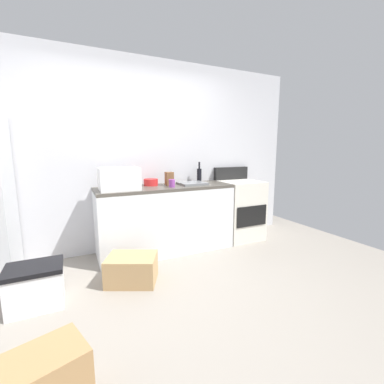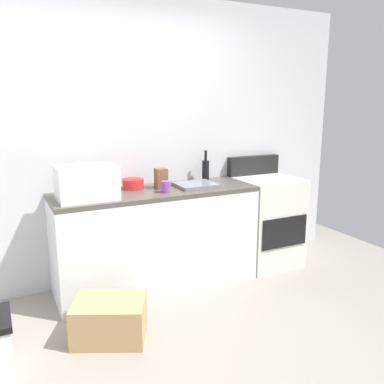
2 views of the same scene
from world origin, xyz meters
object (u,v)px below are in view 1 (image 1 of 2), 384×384
at_px(stove_oven, 239,209).
at_px(wine_bottle, 199,175).
at_px(coffee_mug, 172,183).
at_px(storage_bin, 36,286).
at_px(knife_block, 169,179).
at_px(microwave, 119,179).
at_px(cardboard_box_medium, 132,269).
at_px(mixing_bowl, 151,182).

distance_m(stove_oven, wine_bottle, 0.84).
relative_size(coffee_mug, storage_bin, 0.22).
xyz_separation_m(wine_bottle, knife_block, (-0.53, -0.14, -0.02)).
bearing_deg(stove_oven, coffee_mug, -173.42).
bearing_deg(microwave, coffee_mug, -4.27).
bearing_deg(cardboard_box_medium, coffee_mug, 38.79).
bearing_deg(microwave, storage_bin, -143.54).
bearing_deg(coffee_mug, mixing_bowl, 127.50).
xyz_separation_m(stove_oven, knife_block, (-1.14, 0.04, 0.52)).
height_order(mixing_bowl, cardboard_box_medium, mixing_bowl).
xyz_separation_m(stove_oven, microwave, (-1.83, -0.09, 0.57)).
distance_m(wine_bottle, mixing_bowl, 0.77).
distance_m(wine_bottle, storage_bin, 2.42).
bearing_deg(cardboard_box_medium, knife_block, 45.60).
bearing_deg(wine_bottle, mixing_bowl, -176.15).
relative_size(coffee_mug, knife_block, 0.56).
bearing_deg(coffee_mug, storage_bin, -158.73).
relative_size(wine_bottle, mixing_bowl, 1.58).
bearing_deg(knife_block, wine_bottle, 14.77).
relative_size(coffee_mug, mixing_bowl, 0.53).
relative_size(stove_oven, knife_block, 6.11).
xyz_separation_m(wine_bottle, storage_bin, (-2.09, -0.91, -0.82)).
distance_m(stove_oven, mixing_bowl, 1.46).
height_order(coffee_mug, mixing_bowl, coffee_mug).
bearing_deg(wine_bottle, knife_block, -165.23).
height_order(wine_bottle, storage_bin, wine_bottle).
height_order(wine_bottle, coffee_mug, wine_bottle).
bearing_deg(microwave, mixing_bowl, 25.31).
bearing_deg(cardboard_box_medium, microwave, 89.01).
xyz_separation_m(mixing_bowl, cardboard_box_medium, (-0.46, -0.80, -0.80)).
xyz_separation_m(cardboard_box_medium, storage_bin, (-0.86, -0.06, 0.05)).
height_order(mixing_bowl, storage_bin, mixing_bowl).
xyz_separation_m(wine_bottle, coffee_mug, (-0.56, -0.32, -0.06)).
xyz_separation_m(mixing_bowl, storage_bin, (-1.33, -0.86, -0.75)).
xyz_separation_m(coffee_mug, mixing_bowl, (-0.20, 0.26, -0.00)).
relative_size(stove_oven, storage_bin, 2.39).
bearing_deg(wine_bottle, microwave, -167.64).
height_order(wine_bottle, cardboard_box_medium, wine_bottle).
xyz_separation_m(stove_oven, wine_bottle, (-0.62, 0.18, 0.54)).
bearing_deg(coffee_mug, wine_bottle, 29.46).
height_order(stove_oven, coffee_mug, stove_oven).
distance_m(coffee_mug, storage_bin, 1.81).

